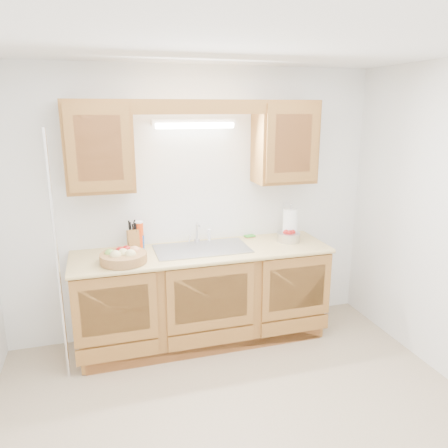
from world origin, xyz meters
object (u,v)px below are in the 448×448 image
object	(u,v)px
knife_block	(133,240)
paper_towel	(290,224)
fruit_basket	(123,256)
apple_bowl	(289,236)

from	to	relation	value
knife_block	paper_towel	xyz separation A→B (m)	(1.48, -0.07, 0.05)
fruit_basket	apple_bowl	distance (m)	1.56
apple_bowl	paper_towel	bearing A→B (deg)	54.99
apple_bowl	fruit_basket	bearing A→B (deg)	-174.16
knife_block	paper_towel	world-z (taller)	paper_towel
knife_block	apple_bowl	bearing A→B (deg)	-8.83
fruit_basket	apple_bowl	xyz separation A→B (m)	(1.55, 0.16, -0.00)
fruit_basket	apple_bowl	bearing A→B (deg)	5.84
paper_towel	knife_block	bearing A→B (deg)	177.43
fruit_basket	paper_towel	world-z (taller)	paper_towel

